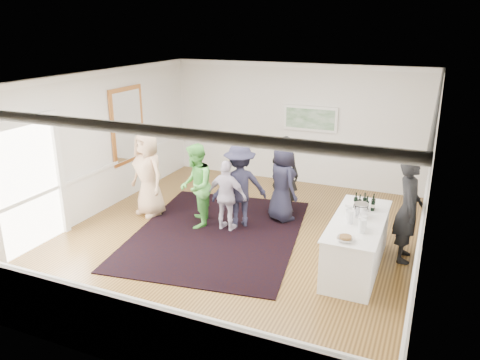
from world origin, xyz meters
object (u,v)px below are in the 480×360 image
at_px(guest_dark_b, 285,175).
at_px(nut_bowl, 345,238).
at_px(guest_lilac, 227,196).
at_px(serving_table, 357,243).
at_px(guest_navy, 282,182).
at_px(bartender, 408,209).
at_px(guest_tan, 148,174).
at_px(ice_bucket, 361,211).
at_px(guest_dark_a, 240,186).
at_px(guest_green, 196,186).

bearing_deg(guest_dark_b, nut_bowl, 131.91).
bearing_deg(guest_lilac, serving_table, 171.82).
bearing_deg(guest_dark_b, guest_navy, 109.83).
bearing_deg(bartender, serving_table, 126.93).
distance_m(guest_tan, ice_bucket, 4.79).
distance_m(guest_tan, guest_dark_a, 2.15).
xyz_separation_m(guest_dark_a, guest_navy, (0.73, 0.67, -0.04)).
bearing_deg(ice_bucket, guest_tan, 173.91).
height_order(guest_dark_b, guest_navy, guest_dark_b).
xyz_separation_m(guest_green, guest_dark_a, (0.86, 0.36, 0.00)).
xyz_separation_m(guest_dark_b, ice_bucket, (2.00, -1.86, 0.15)).
xyz_separation_m(bartender, guest_dark_a, (-3.39, 0.17, -0.08)).
xyz_separation_m(guest_dark_a, ice_bucket, (2.63, -0.74, 0.14)).
height_order(serving_table, guest_green, guest_green).
relative_size(serving_table, guest_dark_b, 1.28).
xyz_separation_m(guest_tan, guest_navy, (2.86, 0.90, -0.10)).
height_order(serving_table, ice_bucket, ice_bucket).
bearing_deg(guest_lilac, guest_navy, -128.92).
bearing_deg(guest_green, ice_bucket, 60.92).
distance_m(serving_table, ice_bucket, 0.59).
distance_m(guest_dark_a, nut_bowl, 3.14).
height_order(guest_lilac, nut_bowl, guest_lilac).
distance_m(bartender, guest_green, 4.25).
bearing_deg(bartender, guest_lilac, 86.70).
bearing_deg(guest_dark_a, guest_navy, -170.35).
distance_m(bartender, guest_tan, 5.52).
bearing_deg(bartender, guest_dark_a, 81.67).
xyz_separation_m(guest_green, guest_lilac, (0.70, 0.05, -0.14)).
height_order(serving_table, guest_tan, guest_tan).
distance_m(guest_lilac, guest_navy, 1.32).
bearing_deg(guest_dark_b, guest_lilac, 69.43).
relative_size(guest_tan, nut_bowl, 6.82).
height_order(guest_lilac, guest_navy, guest_navy).
distance_m(guest_green, nut_bowl, 3.72).
bearing_deg(ice_bucket, guest_lilac, 171.19).
distance_m(bartender, guest_dark_b, 3.05).
bearing_deg(serving_table, bartender, 42.30).
bearing_deg(guest_green, guest_dark_a, 89.73).
bearing_deg(guest_navy, ice_bucket, -176.13).
xyz_separation_m(bartender, guest_navy, (-2.66, 0.84, -0.12)).
bearing_deg(ice_bucket, guest_green, 173.81).
height_order(bartender, nut_bowl, bartender).
xyz_separation_m(guest_tan, guest_green, (1.28, -0.13, -0.07)).
relative_size(guest_green, guest_lilac, 1.19).
bearing_deg(bartender, guest_green, 87.08).
relative_size(guest_navy, nut_bowl, 6.13).
xyz_separation_m(guest_tan, ice_bucket, (4.77, -0.51, 0.08)).
bearing_deg(guest_navy, guest_lilac, 88.08).
height_order(guest_green, guest_navy, guest_green).
distance_m(guest_navy, ice_bucket, 2.38).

